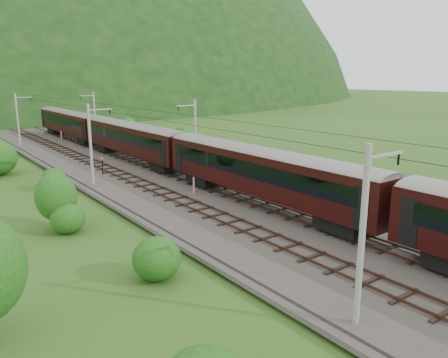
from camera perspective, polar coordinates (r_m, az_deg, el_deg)
ground at (r=25.99m, az=25.19°, el=-12.89°), size 600.00×600.00×0.00m
railbed at (r=31.31m, az=8.92°, el=-6.99°), size 14.00×220.00×0.30m
track_left at (r=29.66m, az=5.65°, el=-7.60°), size 2.40×220.00×0.27m
track_right at (r=32.91m, az=11.89°, el=-5.70°), size 2.40×220.00×0.27m
catenary_left at (r=45.45m, az=-16.96°, el=4.59°), size 2.54×192.28×8.00m
catenary_right at (r=50.84m, az=-3.85°, el=6.00°), size 2.54×192.28×8.00m
overhead_wires at (r=29.65m, az=9.40°, el=5.72°), size 4.83×198.00×0.03m
train at (r=35.71m, az=5.60°, el=1.77°), size 3.26×180.95×5.69m
hazard_post_near at (r=40.49m, az=-3.97°, el=-0.82°), size 0.16×0.16×1.55m
hazard_post_far at (r=78.45m, az=-20.49°, el=5.29°), size 0.18×0.18×1.72m
signal at (r=50.19m, az=-15.61°, el=1.85°), size 0.21×0.21×1.86m
vegetation_left at (r=28.79m, az=-21.08°, el=-4.60°), size 13.63×144.19×6.50m
vegetation_right at (r=49.83m, az=5.80°, el=2.19°), size 7.88×110.88×3.09m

